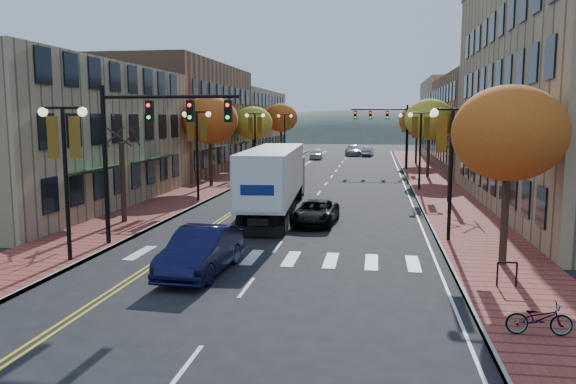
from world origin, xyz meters
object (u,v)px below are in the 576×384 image
at_px(semi_truck, 276,175).
at_px(navy_sedan, 201,251).
at_px(black_suv, 315,212).
at_px(bicycle, 539,318).

height_order(semi_truck, navy_sedan, semi_truck).
relative_size(semi_truck, black_suv, 3.43).
xyz_separation_m(semi_truck, navy_sedan, (-0.36, -13.38, -1.45)).
bearing_deg(black_suv, bicycle, -60.16).
relative_size(navy_sedan, bicycle, 3.10).
distance_m(semi_truck, bicycle, 20.69).
bearing_deg(bicycle, navy_sedan, 63.85).
height_order(black_suv, bicycle, black_suv).
bearing_deg(bicycle, black_suv, 24.34).
height_order(navy_sedan, black_suv, navy_sedan).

